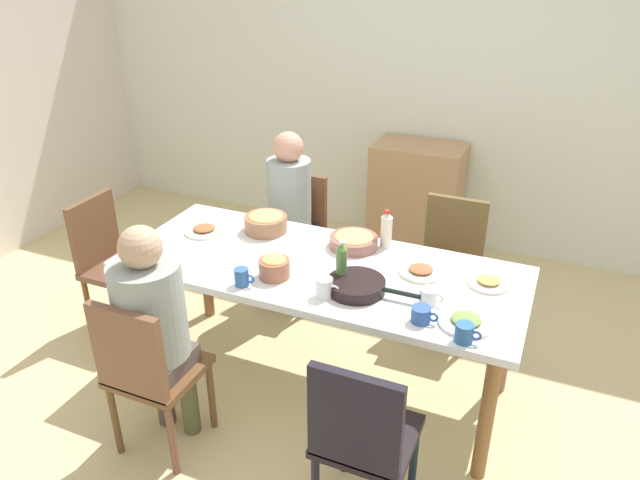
{
  "coord_description": "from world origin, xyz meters",
  "views": [
    {
      "loc": [
        1.1,
        -2.56,
        2.32
      ],
      "look_at": [
        0.0,
        0.0,
        0.92
      ],
      "focal_mm": 33.59,
      "sensor_mm": 36.0,
      "label": 1
    }
  ],
  "objects_px": {
    "serving_pan": "(357,286)",
    "chair_0": "(449,260)",
    "plate_1": "(204,230)",
    "plate_0": "(488,282)",
    "chair_1": "(147,369)",
    "bottle_0": "(386,230)",
    "bowl_2": "(266,222)",
    "cup_3": "(421,315)",
    "person_1": "(153,319)",
    "dining_table": "(320,278)",
    "chair_3": "(362,436)",
    "cup_1": "(428,296)",
    "bottle_1": "(341,264)",
    "side_cabinet": "(416,199)",
    "cup_0": "(325,288)",
    "plate_3": "(466,321)",
    "plate_2": "(421,271)",
    "bowl_1": "(354,240)",
    "chair_4": "(295,231)",
    "bowl_0": "(274,267)",
    "chair_2": "(111,257)",
    "person_4": "(289,206)",
    "cup_2": "(242,277)"
  },
  "relations": [
    {
      "from": "plate_2",
      "to": "cup_2",
      "type": "bearing_deg",
      "value": -149.34
    },
    {
      "from": "cup_3",
      "to": "cup_1",
      "type": "bearing_deg",
      "value": 93.13
    },
    {
      "from": "dining_table",
      "to": "plate_3",
      "type": "xyz_separation_m",
      "value": [
        0.82,
        -0.24,
        0.1
      ]
    },
    {
      "from": "plate_2",
      "to": "cup_0",
      "type": "distance_m",
      "value": 0.55
    },
    {
      "from": "person_1",
      "to": "plate_3",
      "type": "bearing_deg",
      "value": 19.71
    },
    {
      "from": "chair_3",
      "to": "bottle_0",
      "type": "bearing_deg",
      "value": 103.77
    },
    {
      "from": "chair_1",
      "to": "bottle_0",
      "type": "relative_size",
      "value": 4.05
    },
    {
      "from": "plate_1",
      "to": "plate_0",
      "type": "bearing_deg",
      "value": 1.71
    },
    {
      "from": "chair_0",
      "to": "bowl_2",
      "type": "relative_size",
      "value": 3.55
    },
    {
      "from": "dining_table",
      "to": "bottle_0",
      "type": "bearing_deg",
      "value": 53.78
    },
    {
      "from": "person_4",
      "to": "plate_0",
      "type": "bearing_deg",
      "value": -22.52
    },
    {
      "from": "serving_pan",
      "to": "chair_0",
      "type": "bearing_deg",
      "value": 74.75
    },
    {
      "from": "bowl_1",
      "to": "cup_1",
      "type": "height_order",
      "value": "bowl_1"
    },
    {
      "from": "plate_0",
      "to": "person_1",
      "type": "bearing_deg",
      "value": -147.9
    },
    {
      "from": "bowl_2",
      "to": "dining_table",
      "type": "bearing_deg",
      "value": -29.33
    },
    {
      "from": "cup_2",
      "to": "person_4",
      "type": "bearing_deg",
      "value": 103.85
    },
    {
      "from": "person_1",
      "to": "chair_4",
      "type": "xyz_separation_m",
      "value": [
        0.0,
        1.55,
        -0.23
      ]
    },
    {
      "from": "plate_1",
      "to": "bottle_1",
      "type": "relative_size",
      "value": 0.98
    },
    {
      "from": "person_1",
      "to": "chair_2",
      "type": "distance_m",
      "value": 1.19
    },
    {
      "from": "person_1",
      "to": "bowl_1",
      "type": "relative_size",
      "value": 4.5
    },
    {
      "from": "chair_2",
      "to": "chair_3",
      "type": "bearing_deg",
      "value": -22.25
    },
    {
      "from": "bowl_2",
      "to": "bottle_1",
      "type": "relative_size",
      "value": 1.07
    },
    {
      "from": "plate_2",
      "to": "side_cabinet",
      "type": "distance_m",
      "value": 1.84
    },
    {
      "from": "chair_1",
      "to": "bowl_0",
      "type": "relative_size",
      "value": 5.59
    },
    {
      "from": "cup_0",
      "to": "side_cabinet",
      "type": "bearing_deg",
      "value": 92.66
    },
    {
      "from": "chair_4",
      "to": "bowl_0",
      "type": "relative_size",
      "value": 5.59
    },
    {
      "from": "plate_0",
      "to": "bowl_0",
      "type": "height_order",
      "value": "bowl_0"
    },
    {
      "from": "cup_1",
      "to": "bottle_0",
      "type": "xyz_separation_m",
      "value": [
        -0.37,
        0.49,
        0.07
      ]
    },
    {
      "from": "chair_4",
      "to": "cup_1",
      "type": "relative_size",
      "value": 7.75
    },
    {
      "from": "chair_0",
      "to": "chair_1",
      "type": "relative_size",
      "value": 1.0
    },
    {
      "from": "chair_2",
      "to": "person_4",
      "type": "bearing_deg",
      "value": 38.34
    },
    {
      "from": "plate_1",
      "to": "bowl_0",
      "type": "distance_m",
      "value": 0.69
    },
    {
      "from": "dining_table",
      "to": "bottle_1",
      "type": "relative_size",
      "value": 9.14
    },
    {
      "from": "cup_2",
      "to": "bottle_0",
      "type": "relative_size",
      "value": 0.49
    },
    {
      "from": "plate_3",
      "to": "side_cabinet",
      "type": "relative_size",
      "value": 0.28
    },
    {
      "from": "bowl_2",
      "to": "cup_3",
      "type": "height_order",
      "value": "bowl_2"
    },
    {
      "from": "chair_0",
      "to": "chair_1",
      "type": "height_order",
      "value": "same"
    },
    {
      "from": "chair_3",
      "to": "bottle_0",
      "type": "relative_size",
      "value": 4.05
    },
    {
      "from": "bowl_1",
      "to": "cup_2",
      "type": "relative_size",
      "value": 2.5
    },
    {
      "from": "cup_1",
      "to": "bowl_1",
      "type": "bearing_deg",
      "value": 142.17
    },
    {
      "from": "chair_0",
      "to": "bottle_1",
      "type": "distance_m",
      "value": 1.08
    },
    {
      "from": "bottle_0",
      "to": "chair_4",
      "type": "bearing_deg",
      "value": 149.35
    },
    {
      "from": "plate_0",
      "to": "bottle_0",
      "type": "relative_size",
      "value": 0.93
    },
    {
      "from": "chair_2",
      "to": "cup_1",
      "type": "xyz_separation_m",
      "value": [
        2.08,
        -0.14,
        0.3
      ]
    },
    {
      "from": "bowl_1",
      "to": "bowl_2",
      "type": "height_order",
      "value": "bowl_2"
    },
    {
      "from": "chair_3",
      "to": "plate_1",
      "type": "xyz_separation_m",
      "value": [
        -1.33,
        0.92,
        0.28
      ]
    },
    {
      "from": "bowl_1",
      "to": "bowl_2",
      "type": "xyz_separation_m",
      "value": [
        -0.55,
        -0.01,
        0.02
      ]
    },
    {
      "from": "side_cabinet",
      "to": "cup_0",
      "type": "bearing_deg",
      "value": -87.34
    },
    {
      "from": "chair_0",
      "to": "bottle_1",
      "type": "bearing_deg",
      "value": -111.24
    },
    {
      "from": "bowl_0",
      "to": "bowl_2",
      "type": "bearing_deg",
      "value": 122.46
    }
  ]
}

